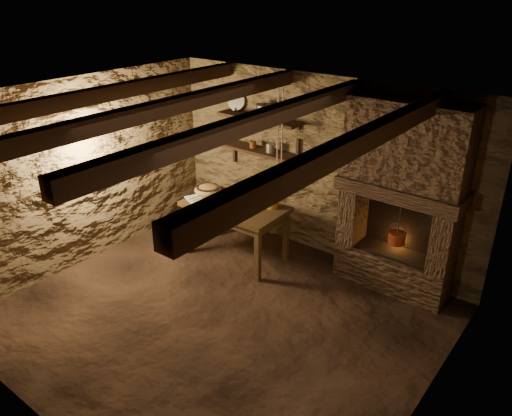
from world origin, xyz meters
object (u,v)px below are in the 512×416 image
Objects in this scene: stoneware_jug at (273,192)px; work_table at (235,229)px; wooden_bowl at (208,190)px; iron_stockpot at (264,112)px; red_pot at (397,237)px.

work_table is at bearing -135.37° from stoneware_jug.
wooden_bowl is at bearing -153.32° from stoneware_jug.
work_table is 3.64× the size of wooden_bowl.
stoneware_jug is 2.44× the size of iron_stockpot.
iron_stockpot is 2.35m from red_pot.
red_pot is (2.04, -0.12, -1.15)m from iron_stockpot.
iron_stockpot is at bearing 50.75° from wooden_bowl.
work_table is 0.68m from wooden_bowl.
red_pot is at bearing 14.39° from work_table.
work_table is 6.38× the size of iron_stockpot.
wooden_bowl is at bearing -169.07° from red_pot.
work_table is 2.52× the size of red_pot.
wooden_bowl is at bearing 171.11° from work_table.
iron_stockpot is at bearing 154.62° from stoneware_jug.
red_pot is (2.00, 0.56, 0.29)m from work_table.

